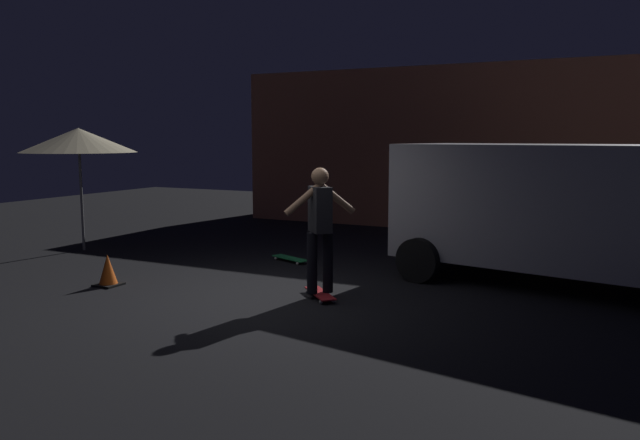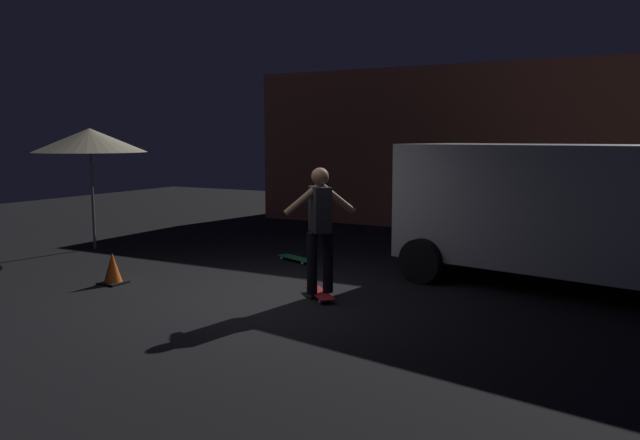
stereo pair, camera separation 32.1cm
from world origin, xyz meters
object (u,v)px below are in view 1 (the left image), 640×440
(patio_umbrella, at_px, (79,140))
(skater, at_px, (320,221))
(parked_van, at_px, (564,206))
(skateboard_ridden, at_px, (320,294))
(traffic_cone, at_px, (108,271))
(skateboard_spare, at_px, (290,258))

(patio_umbrella, distance_m, skater, 5.83)
(parked_van, relative_size, skateboard_ridden, 6.99)
(parked_van, xyz_separation_m, skateboard_ridden, (-2.80, -2.14, -1.11))
(skateboard_ridden, xyz_separation_m, traffic_cone, (-3.05, -0.74, 0.16))
(patio_umbrella, height_order, skater, patio_umbrella)
(parked_van, xyz_separation_m, patio_umbrella, (-8.41, -0.95, 0.91))
(skater, bearing_deg, skateboard_spare, 128.32)
(parked_van, height_order, skateboard_ridden, parked_van)
(skateboard_spare, bearing_deg, patio_umbrella, -169.25)
(skateboard_spare, height_order, traffic_cone, traffic_cone)
(skateboard_spare, relative_size, skater, 0.48)
(parked_van, relative_size, traffic_cone, 10.58)
(skateboard_spare, bearing_deg, skater, -51.68)
(skateboard_ridden, relative_size, skater, 0.42)
(patio_umbrella, relative_size, traffic_cone, 5.00)
(skater, bearing_deg, traffic_cone, -166.29)
(patio_umbrella, bearing_deg, parked_van, 6.41)
(patio_umbrella, xyz_separation_m, skater, (5.61, -1.19, -1.04))
(skater, height_order, traffic_cone, skater)
(skateboard_ridden, relative_size, skateboard_spare, 0.87)
(patio_umbrella, xyz_separation_m, skateboard_spare, (4.06, 0.77, -2.02))
(skateboard_spare, height_order, skater, skater)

